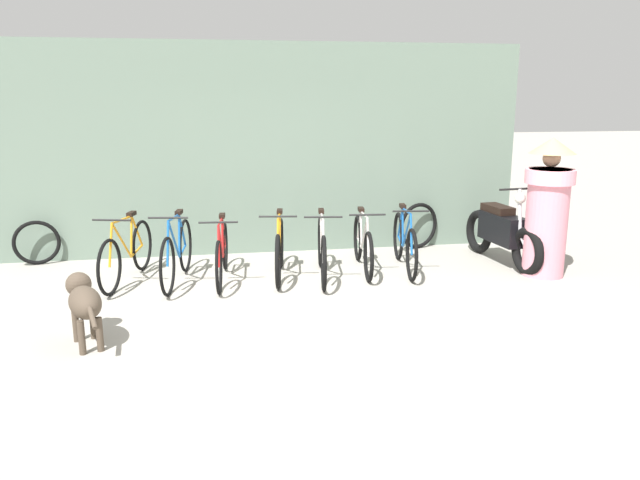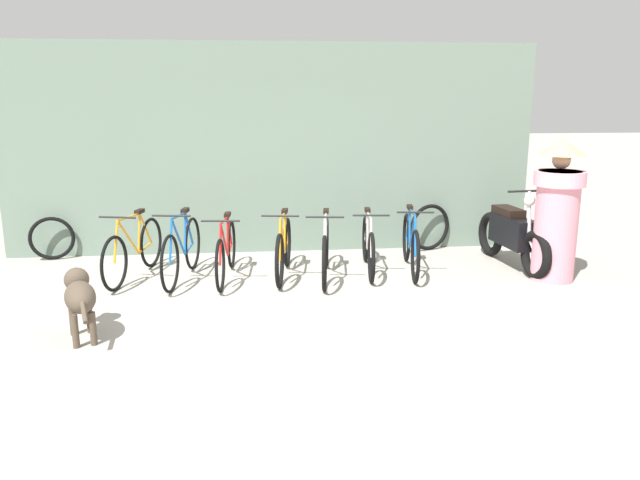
% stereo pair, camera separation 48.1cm
% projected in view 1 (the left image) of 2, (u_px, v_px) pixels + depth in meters
% --- Properties ---
extents(ground_plane, '(60.00, 60.00, 0.00)m').
position_uv_depth(ground_plane, '(292.00, 326.00, 6.31)').
color(ground_plane, '#9E998E').
extents(shop_wall_back, '(7.68, 0.20, 3.01)m').
position_uv_depth(shop_wall_back, '(262.00, 150.00, 9.01)').
color(shop_wall_back, slate).
rests_on(shop_wall_back, ground).
extents(bicycle_0, '(0.55, 1.71, 0.87)m').
position_uv_depth(bicycle_0, '(127.00, 253.00, 7.74)').
color(bicycle_0, black).
rests_on(bicycle_0, ground).
extents(bicycle_1, '(0.46, 1.71, 0.91)m').
position_uv_depth(bicycle_1, '(177.00, 253.00, 7.70)').
color(bicycle_1, black).
rests_on(bicycle_1, ground).
extents(bicycle_2, '(0.46, 1.72, 0.84)m').
position_uv_depth(bicycle_2, '(222.00, 253.00, 7.79)').
color(bicycle_2, black).
rests_on(bicycle_2, ground).
extents(bicycle_3, '(0.46, 1.64, 0.87)m').
position_uv_depth(bicycle_3, '(280.00, 250.00, 7.94)').
color(bicycle_3, black).
rests_on(bicycle_3, ground).
extents(bicycle_4, '(0.46, 1.76, 0.87)m').
position_uv_depth(bicycle_4, '(322.00, 250.00, 7.92)').
color(bicycle_4, black).
rests_on(bicycle_4, ground).
extents(bicycle_5, '(0.46, 1.68, 0.83)m').
position_uv_depth(bicycle_5, '(363.00, 245.00, 8.25)').
color(bicycle_5, black).
rests_on(bicycle_5, ground).
extents(bicycle_6, '(0.46, 1.73, 0.87)m').
position_uv_depth(bicycle_6, '(405.00, 243.00, 8.28)').
color(bicycle_6, black).
rests_on(bicycle_6, ground).
extents(motorcycle, '(0.58, 1.87, 1.10)m').
position_uv_depth(motorcycle, '(502.00, 232.00, 8.56)').
color(motorcycle, black).
rests_on(motorcycle, ground).
extents(stray_dog, '(0.49, 0.99, 0.63)m').
position_uv_depth(stray_dog, '(84.00, 300.00, 5.79)').
color(stray_dog, '#4C3F33').
rests_on(stray_dog, ground).
extents(person_in_robes, '(0.86, 0.86, 1.77)m').
position_uv_depth(person_in_robes, '(548.00, 206.00, 7.88)').
color(person_in_robes, pink).
rests_on(person_in_robes, ground).
extents(spare_tire_left, '(0.61, 0.19, 0.62)m').
position_uv_depth(spare_tire_left, '(37.00, 243.00, 8.52)').
color(spare_tire_left, black).
rests_on(spare_tire_left, ground).
extents(spare_tire_right, '(0.68, 0.29, 0.70)m').
position_uv_depth(spare_tire_right, '(419.00, 226.00, 9.42)').
color(spare_tire_right, black).
rests_on(spare_tire_right, ground).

